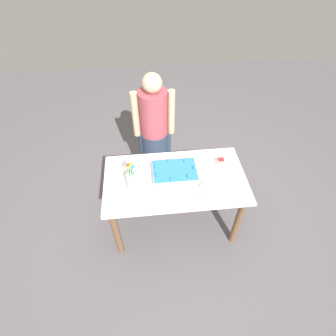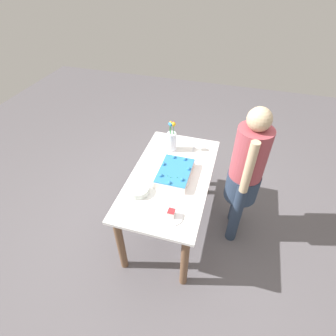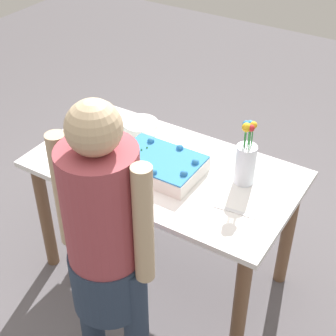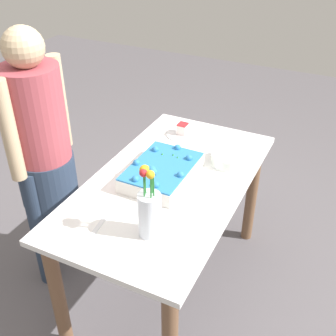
{
  "view_description": "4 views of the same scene",
  "coord_description": "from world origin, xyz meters",
  "px_view_note": "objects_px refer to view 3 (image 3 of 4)",
  "views": [
    {
      "loc": [
        -0.24,
        -1.63,
        2.64
      ],
      "look_at": [
        -0.06,
        0.08,
        0.83
      ],
      "focal_mm": 28.0,
      "sensor_mm": 36.0,
      "label": 1
    },
    {
      "loc": [
        1.76,
        0.49,
        2.45
      ],
      "look_at": [
        -0.05,
        -0.04,
        0.8
      ],
      "focal_mm": 28.0,
      "sensor_mm": 36.0,
      "label": 2
    },
    {
      "loc": [
        -1.13,
        1.78,
        2.29
      ],
      "look_at": [
        -0.08,
        0.08,
        0.83
      ],
      "focal_mm": 55.0,
      "sensor_mm": 36.0,
      "label": 3
    },
    {
      "loc": [
        -1.58,
        -0.77,
        1.98
      ],
      "look_at": [
        0.06,
        0.04,
        0.78
      ],
      "focal_mm": 45.0,
      "sensor_mm": 36.0,
      "label": 4
    }
  ],
  "objects_px": {
    "sheet_cake": "(160,164)",
    "person_standing": "(105,244)",
    "cake_knife": "(235,211)",
    "fruit_bowl": "(141,127)",
    "serving_plate_with_slice": "(74,149)",
    "flower_vase": "(246,160)"
  },
  "relations": [
    {
      "from": "sheet_cake",
      "to": "person_standing",
      "type": "relative_size",
      "value": 0.28
    },
    {
      "from": "cake_knife",
      "to": "fruit_bowl",
      "type": "relative_size",
      "value": 1.06
    },
    {
      "from": "serving_plate_with_slice",
      "to": "cake_knife",
      "type": "distance_m",
      "value": 0.93
    },
    {
      "from": "flower_vase",
      "to": "cake_knife",
      "type": "bearing_deg",
      "value": 105.45
    },
    {
      "from": "fruit_bowl",
      "to": "serving_plate_with_slice",
      "type": "bearing_deg",
      "value": 63.29
    },
    {
      "from": "serving_plate_with_slice",
      "to": "sheet_cake",
      "type": "bearing_deg",
      "value": -168.3
    },
    {
      "from": "serving_plate_with_slice",
      "to": "flower_vase",
      "type": "distance_m",
      "value": 0.91
    },
    {
      "from": "serving_plate_with_slice",
      "to": "fruit_bowl",
      "type": "relative_size",
      "value": 0.99
    },
    {
      "from": "serving_plate_with_slice",
      "to": "flower_vase",
      "type": "xyz_separation_m",
      "value": [
        -0.87,
        -0.24,
        0.11
      ]
    },
    {
      "from": "sheet_cake",
      "to": "serving_plate_with_slice",
      "type": "xyz_separation_m",
      "value": [
        0.47,
        0.1,
        -0.02
      ]
    },
    {
      "from": "sheet_cake",
      "to": "cake_knife",
      "type": "relative_size",
      "value": 2.0
    },
    {
      "from": "sheet_cake",
      "to": "person_standing",
      "type": "xyz_separation_m",
      "value": [
        -0.15,
        0.63,
        0.06
      ]
    },
    {
      "from": "fruit_bowl",
      "to": "person_standing",
      "type": "bearing_deg",
      "value": 116.52
    },
    {
      "from": "cake_knife",
      "to": "flower_vase",
      "type": "height_order",
      "value": "flower_vase"
    },
    {
      "from": "sheet_cake",
      "to": "fruit_bowl",
      "type": "height_order",
      "value": "sheet_cake"
    },
    {
      "from": "sheet_cake",
      "to": "flower_vase",
      "type": "xyz_separation_m",
      "value": [
        -0.39,
        -0.14,
        0.09
      ]
    },
    {
      "from": "serving_plate_with_slice",
      "to": "flower_vase",
      "type": "height_order",
      "value": "flower_vase"
    },
    {
      "from": "sheet_cake",
      "to": "flower_vase",
      "type": "bearing_deg",
      "value": -160.11
    },
    {
      "from": "flower_vase",
      "to": "fruit_bowl",
      "type": "xyz_separation_m",
      "value": [
        0.69,
        -0.12,
        -0.1
      ]
    },
    {
      "from": "person_standing",
      "to": "serving_plate_with_slice",
      "type": "bearing_deg",
      "value": 49.46
    },
    {
      "from": "serving_plate_with_slice",
      "to": "fruit_bowl",
      "type": "bearing_deg",
      "value": -116.71
    },
    {
      "from": "flower_vase",
      "to": "person_standing",
      "type": "bearing_deg",
      "value": 72.61
    }
  ]
}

